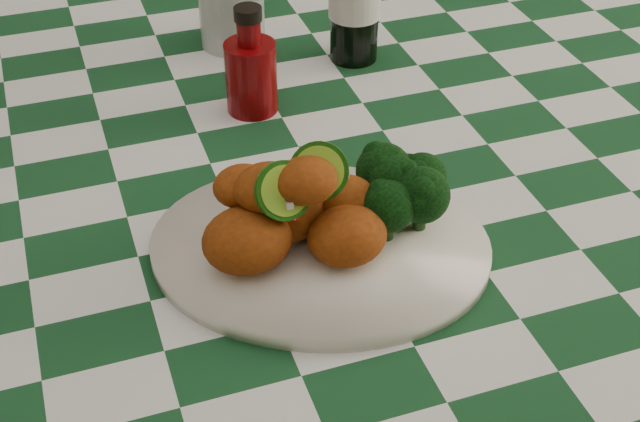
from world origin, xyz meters
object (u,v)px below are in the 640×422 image
object	(u,v)px
dining_table	(232,397)
wooden_chair_right	(302,71)
mason_jar	(231,0)
fried_chicken_pile	(304,203)
plate	(320,249)
ketchup_bottle	(250,60)

from	to	relation	value
dining_table	wooden_chair_right	size ratio (longest dim) A/B	1.75
dining_table	mason_jar	size ratio (longest dim) A/B	13.28
mason_jar	fried_chicken_pile	bearing A→B (deg)	-96.04
fried_chicken_pile	wooden_chair_right	bearing A→B (deg)	72.33
plate	ketchup_bottle	size ratio (longest dim) A/B	2.48
mason_jar	wooden_chair_right	xyz separation A→B (m)	(0.23, 0.43, -0.37)
plate	wooden_chair_right	xyz separation A→B (m)	(0.27, 0.88, -0.32)
ketchup_bottle	mason_jar	bearing A→B (deg)	83.06
ketchup_bottle	wooden_chair_right	xyz separation A→B (m)	(0.25, 0.60, -0.38)
plate	ketchup_bottle	distance (m)	0.29
dining_table	mason_jar	world-z (taller)	mason_jar
ketchup_bottle	mason_jar	distance (m)	0.17
ketchup_bottle	plate	bearing A→B (deg)	-92.29
fried_chicken_pile	mason_jar	bearing A→B (deg)	83.96
fried_chicken_pile	wooden_chair_right	xyz separation A→B (m)	(0.28, 0.88, -0.38)
fried_chicken_pile	wooden_chair_right	distance (m)	1.00
plate	ketchup_bottle	world-z (taller)	ketchup_bottle
mason_jar	wooden_chair_right	bearing A→B (deg)	61.52
plate	mason_jar	size ratio (longest dim) A/B	2.61
dining_table	plate	world-z (taller)	plate
dining_table	fried_chicken_pile	xyz separation A→B (m)	(0.05, -0.19, 0.46)
dining_table	wooden_chair_right	distance (m)	0.77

